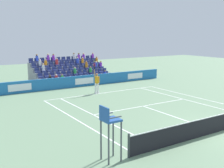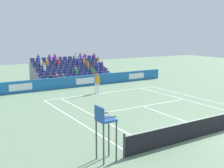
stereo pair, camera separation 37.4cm
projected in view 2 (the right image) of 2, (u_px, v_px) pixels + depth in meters
The scene contains 15 objects.
ground_plane at pixel (216, 132), 14.95m from camera, with size 80.00×80.00×0.00m, color gray.
line_baseline at pixel (104, 93), 24.90m from camera, with size 10.97×0.10×0.01m, color white.
line_service at pixel (142, 106), 20.31m from camera, with size 8.23×0.10×0.01m, color white.
line_centre_service at pixel (174, 117), 17.63m from camera, with size 0.10×6.40×0.01m, color white.
line_singles_sideline_left at pixel (95, 116), 17.80m from camera, with size 0.10×11.89×0.01m, color white.
line_singles_sideline_right at pixel (188, 100), 22.05m from camera, with size 0.10×11.89×0.01m, color white.
line_doubles_sideline_left at pixel (75, 120), 17.09m from camera, with size 0.10×11.89×0.01m, color white.
line_doubles_sideline_right at pixel (200, 98), 22.76m from camera, with size 0.10×11.89×0.01m, color white.
line_centre_mark at pixel (105, 93), 24.82m from camera, with size 0.10×0.20×0.01m, color white.
sponsor_barrier at pixel (85, 81), 28.05m from camera, with size 18.99×0.22×1.08m.
tennis_net at pixel (217, 123), 14.86m from camera, with size 11.97×0.10×1.07m.
tennis_player at pixel (97, 82), 24.58m from camera, with size 0.53×0.36×2.85m.
umpire_chair at pixel (105, 125), 11.36m from camera, with size 0.70×0.70×2.34m.
stadium_stand at pixel (71, 74), 30.99m from camera, with size 8.06×4.75×3.03m.
loose_tennis_ball at pixel (192, 123), 16.43m from camera, with size 0.07×0.07×0.07m, color #D1E533.
Camera 2 is at (12.22, 9.21, 5.19)m, focal length 45.05 mm.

